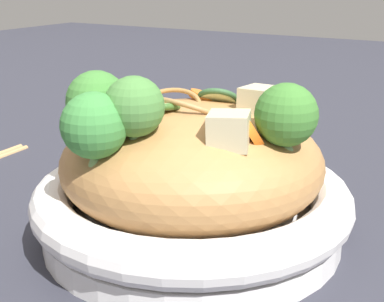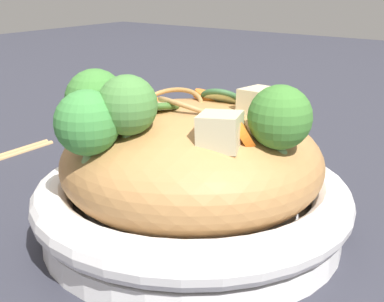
# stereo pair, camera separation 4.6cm
# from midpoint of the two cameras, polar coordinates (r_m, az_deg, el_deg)

# --- Properties ---
(ground_plane) EXTENTS (3.00, 3.00, 0.00)m
(ground_plane) POSITION_cam_midpoint_polar(r_m,az_deg,el_deg) (0.49, 2.72, -8.65)
(ground_plane) COLOR #2F303A
(serving_bowl) EXTENTS (0.27, 0.27, 0.05)m
(serving_bowl) POSITION_cam_midpoint_polar(r_m,az_deg,el_deg) (0.48, 2.77, -5.69)
(serving_bowl) COLOR white
(serving_bowl) RESTS_ON ground_plane
(noodle_heap) EXTENTS (0.22, 0.22, 0.11)m
(noodle_heap) POSITION_cam_midpoint_polar(r_m,az_deg,el_deg) (0.47, 2.83, -1.14)
(noodle_heap) COLOR #B07D47
(noodle_heap) RESTS_ON serving_bowl
(broccoli_florets) EXTENTS (0.15, 0.20, 0.07)m
(broccoli_florets) POSITION_cam_midpoint_polar(r_m,az_deg,el_deg) (0.41, -1.57, 3.79)
(broccoli_florets) COLOR #90B46F
(broccoli_florets) RESTS_ON serving_bowl
(carrot_coins) EXTENTS (0.14, 0.18, 0.04)m
(carrot_coins) POSITION_cam_midpoint_polar(r_m,az_deg,el_deg) (0.46, 0.72, 3.66)
(carrot_coins) COLOR orange
(carrot_coins) RESTS_ON serving_bowl
(zucchini_slices) EXTENTS (0.10, 0.07, 0.03)m
(zucchini_slices) POSITION_cam_midpoint_polar(r_m,az_deg,el_deg) (0.46, 2.73, 4.80)
(zucchini_slices) COLOR beige
(zucchini_slices) RESTS_ON serving_bowl
(chicken_chunks) EXTENTS (0.10, 0.04, 0.03)m
(chicken_chunks) POSITION_cam_midpoint_polar(r_m,az_deg,el_deg) (0.43, 8.86, 3.39)
(chicken_chunks) COLOR beige
(chicken_chunks) RESTS_ON serving_bowl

